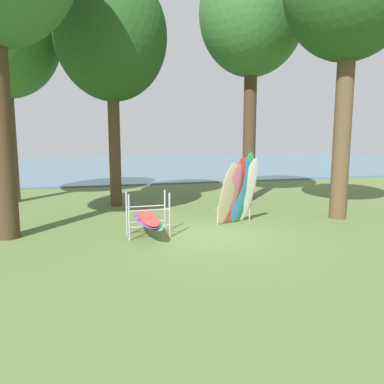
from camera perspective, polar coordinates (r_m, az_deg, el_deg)
ground_plane at (r=10.42m, az=2.64°, el=-6.64°), size 80.00×80.00×0.00m
lake_water at (r=39.41m, az=-11.68°, el=4.22°), size 80.00×36.00×0.10m
tree_mid_behind at (r=15.49m, az=-12.63°, el=22.79°), size 4.32×4.32×9.15m
tree_far_left_back at (r=17.84m, az=-27.83°, el=21.35°), size 4.64×4.64×9.73m
tree_far_right_back at (r=17.05m, az=9.48°, el=25.77°), size 4.47×4.47×10.50m
leaning_board_pile at (r=11.42m, az=7.30°, el=0.03°), size 1.49×1.10×2.32m
board_storage_rack at (r=10.13m, az=-6.92°, el=-4.38°), size 1.15×2.13×1.25m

